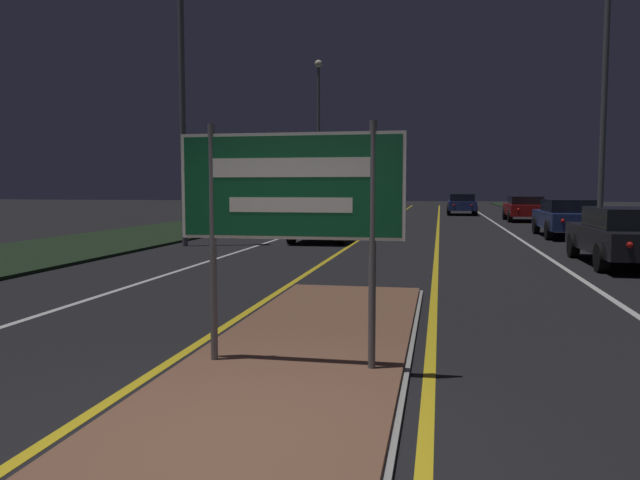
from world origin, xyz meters
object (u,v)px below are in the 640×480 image
(car_receding_0, at_px, (627,235))
(car_receding_1, at_px, (566,217))
(car_receding_2, at_px, (524,208))
(streetlight_left_near, at_px, (181,41))
(streetlight_left_far, at_px, (319,120))
(car_receding_3, at_px, (462,204))
(car_approaching_0, at_px, (324,219))
(highway_sign, at_px, (290,196))
(streetlight_right_near, at_px, (607,13))

(car_receding_0, distance_m, car_receding_1, 8.51)
(car_receding_2, bearing_deg, streetlight_left_near, -125.99)
(streetlight_left_far, bearing_deg, car_receding_3, 20.08)
(car_approaching_0, bearing_deg, streetlight_left_near, -145.67)
(car_approaching_0, bearing_deg, highway_sign, -80.66)
(car_receding_1, xyz_separation_m, car_approaching_0, (-8.43, -3.21, -0.00))
(streetlight_left_far, bearing_deg, car_receding_1, -51.16)
(streetlight_left_near, relative_size, car_receding_0, 2.07)
(car_receding_3, bearing_deg, car_receding_2, -67.74)
(streetlight_right_near, height_order, car_approaching_0, streetlight_right_near)
(highway_sign, height_order, car_approaching_0, highway_sign)
(streetlight_left_near, distance_m, car_receding_1, 14.75)
(streetlight_left_near, bearing_deg, car_receding_2, 54.01)
(highway_sign, height_order, car_receding_1, highway_sign)
(highway_sign, bearing_deg, car_receding_0, 59.63)
(streetlight_left_far, height_order, car_receding_2, streetlight_left_far)
(streetlight_left_far, distance_m, car_receding_2, 13.90)
(highway_sign, xyz_separation_m, car_receding_1, (5.96, 18.27, -1.00))
(streetlight_right_near, distance_m, car_receding_1, 7.16)
(highway_sign, distance_m, car_receding_2, 29.89)
(car_receding_3, height_order, car_approaching_0, car_approaching_0)
(highway_sign, distance_m, car_receding_0, 11.36)
(highway_sign, xyz_separation_m, car_receding_3, (2.83, 36.76, -1.01))
(streetlight_right_near, relative_size, car_receding_3, 2.48)
(streetlight_left_far, xyz_separation_m, car_approaching_0, (3.78, -18.38, -5.32))
(streetlight_left_near, xyz_separation_m, car_receding_3, (9.22, 24.37, -5.52))
(streetlight_right_near, bearing_deg, car_receding_0, -96.91)
(streetlight_right_near, xyz_separation_m, car_approaching_0, (-8.85, -0.07, -6.41))
(streetlight_left_far, xyz_separation_m, streetlight_right_near, (12.62, -18.31, 1.09))
(car_receding_0, relative_size, car_receding_2, 1.06)
(car_receding_2, bearing_deg, car_receding_3, 112.26)
(highway_sign, xyz_separation_m, streetlight_left_far, (-6.25, 33.44, 4.32))
(car_approaching_0, bearing_deg, car_receding_0, -32.87)
(streetlight_right_near, height_order, car_receding_0, streetlight_right_near)
(car_receding_2, bearing_deg, streetlight_left_far, 161.11)
(streetlight_right_near, xyz_separation_m, car_receding_2, (-0.48, 14.16, -6.44))
(car_receding_0, height_order, car_approaching_0, car_approaching_0)
(highway_sign, xyz_separation_m, car_receding_2, (5.89, 29.28, -1.02))
(streetlight_left_far, bearing_deg, car_receding_2, -18.89)
(car_receding_0, bearing_deg, car_receding_3, 96.12)
(streetlight_right_near, relative_size, car_approaching_0, 2.66)
(highway_sign, height_order, streetlight_right_near, streetlight_right_near)
(car_receding_3, xyz_separation_m, car_approaching_0, (-5.30, -21.70, 0.01))
(car_receding_1, bearing_deg, car_receding_2, 90.38)
(car_receding_1, bearing_deg, streetlight_left_far, 128.84)
(streetlight_right_near, relative_size, car_receding_2, 2.48)
(highway_sign, xyz_separation_m, car_approaching_0, (-2.48, 15.06, -1.00))
(streetlight_left_near, height_order, car_receding_3, streetlight_left_near)
(streetlight_left_near, distance_m, car_receding_0, 13.57)
(car_receding_1, bearing_deg, streetlight_right_near, -82.53)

